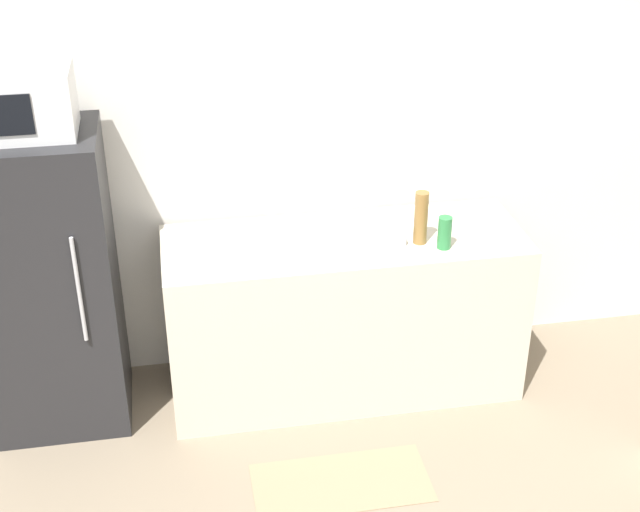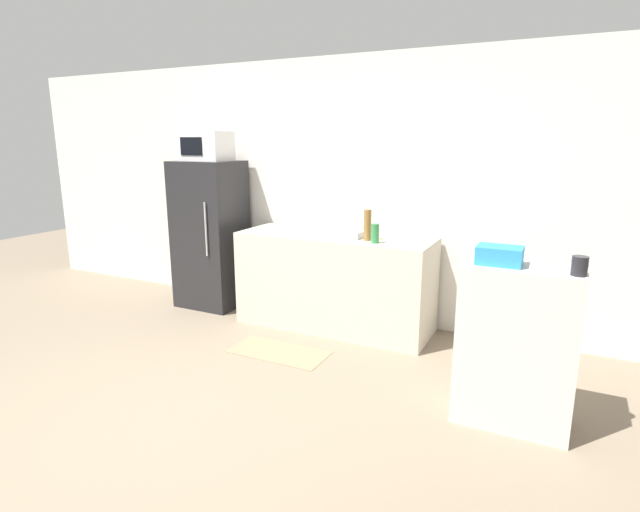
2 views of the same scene
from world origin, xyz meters
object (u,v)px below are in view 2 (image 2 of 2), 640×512
bottle_tall (367,225)px  microwave (206,146)px  bottle_short (375,233)px  refrigerator (210,235)px  jar (580,266)px  basket (499,255)px

bottle_tall → microwave: bearing=176.1°
microwave → bottle_short: 2.13m
refrigerator → bottle_short: size_ratio=9.28×
bottle_short → jar: 1.86m
microwave → jar: 3.81m
bottle_short → refrigerator: bearing=174.1°
refrigerator → bottle_short: (1.99, -0.21, 0.21)m
bottle_tall → bottle_short: bottle_tall is taller
bottle_tall → jar: bottle_tall is taller
bottle_short → basket: bearing=-38.0°
microwave → refrigerator: bearing=69.6°
microwave → bottle_short: microwave is taller
refrigerator → bottle_short: bearing=-5.9°
microwave → bottle_tall: 2.01m
jar → bottle_tall: bearing=148.2°
refrigerator → jar: size_ratio=14.12×
microwave → bottle_tall: (1.88, -0.13, -0.68)m
microwave → basket: (3.13, -1.09, -0.63)m
basket → bottle_tall: bearing=142.1°
bottle_short → basket: basket is taller
refrigerator → microwave: (-0.00, -0.00, 0.95)m
microwave → jar: microwave is taller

